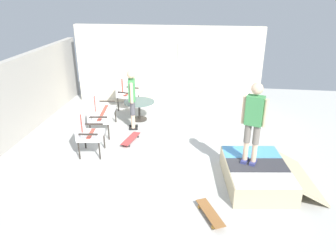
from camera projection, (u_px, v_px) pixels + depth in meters
ground_plane at (167, 161)px, 7.41m from camera, size 12.00×12.00×0.10m
house_facade at (168, 66)px, 10.38m from camera, size 0.23×6.00×2.56m
skate_ramp at (258, 174)px, 6.41m from camera, size 1.84×1.96×0.43m
patio_bench at (98, 110)px, 8.62m from camera, size 1.31×0.71×1.02m
patio_chair_near_house at (125, 90)px, 10.20m from camera, size 0.73×0.67×1.02m
patio_chair_by_wall at (86, 130)px, 7.40m from camera, size 0.68×0.62×1.02m
patio_table at (139, 107)px, 9.42m from camera, size 0.90×0.90×0.57m
person_watching at (132, 96)px, 8.61m from camera, size 0.47×0.29×1.65m
person_skater at (254, 118)px, 6.02m from camera, size 0.32×0.46×1.65m
skateboard_by_bench at (131, 139)px, 8.19m from camera, size 0.82×0.35×0.10m
skateboard_spare at (210, 213)px, 5.51m from camera, size 0.81×0.53×0.10m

